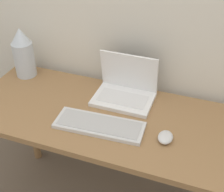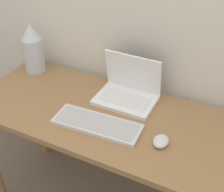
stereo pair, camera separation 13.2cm
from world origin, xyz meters
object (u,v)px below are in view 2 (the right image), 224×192
Objects in this scene: keyboard at (97,124)px; vase at (33,49)px; mouse at (161,141)px; laptop at (128,90)px.

keyboard is 1.47× the size of vase.
vase is at bearing 162.91° from mouse.
laptop is 1.05× the size of vase.
laptop reaches higher than mouse.
mouse is (0.26, -0.24, -0.03)m from laptop.
laptop is 0.61m from vase.
mouse is at bearing -17.09° from vase.
laptop is at bearing 81.42° from keyboard.
vase reaches higher than keyboard.
mouse is (0.30, 0.02, 0.01)m from keyboard.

